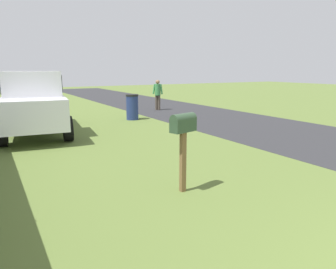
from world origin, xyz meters
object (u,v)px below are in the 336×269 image
(pickup_truck, at_px, (34,101))
(mailbox, at_px, (183,130))
(trash_bin, at_px, (132,107))
(pedestrian, at_px, (158,93))

(pickup_truck, bearing_deg, mailbox, 19.84)
(mailbox, relative_size, pickup_truck, 0.26)
(trash_bin, distance_m, pedestrian, 3.42)
(pickup_truck, relative_size, trash_bin, 4.89)
(mailbox, bearing_deg, pickup_truck, -1.75)
(trash_bin, height_order, pedestrian, pedestrian)
(mailbox, height_order, pickup_truck, pickup_truck)
(mailbox, bearing_deg, pedestrian, -40.42)
(pedestrian, bearing_deg, trash_bin, 172.97)
(pickup_truck, height_order, pedestrian, pickup_truck)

